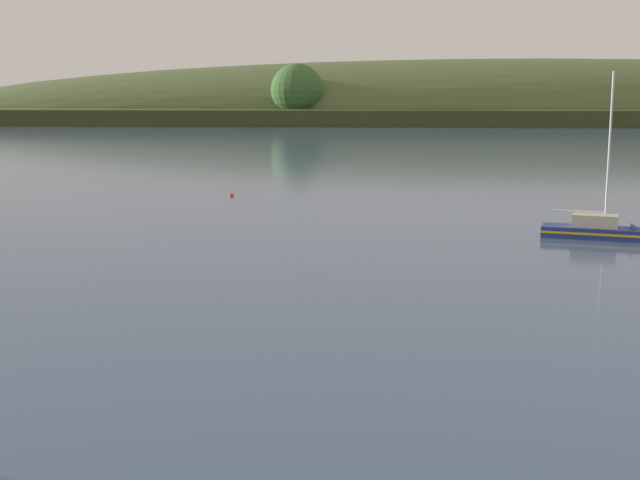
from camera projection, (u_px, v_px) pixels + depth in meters
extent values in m
cube|color=#35401E|center=(356.00, 116.00, 245.64)|extent=(498.32, 106.73, 4.23)
ellipsoid|color=#4C5B33|center=(516.00, 121.00, 263.61)|extent=(401.43, 114.22, 38.01)
sphere|color=#38602D|center=(297.00, 90.00, 235.43)|extent=(14.69, 14.69, 14.69)
cube|color=navy|center=(592.00, 237.00, 51.53)|extent=(6.17, 3.94, 1.22)
cube|color=gold|center=(592.00, 232.00, 51.48)|extent=(6.18, 3.96, 0.13)
cube|color=#BCB299|center=(595.00, 221.00, 51.31)|extent=(2.94, 2.19, 0.76)
cylinder|color=silver|center=(609.00, 150.00, 50.39)|extent=(0.14, 0.14, 9.29)
cylinder|color=silver|center=(579.00, 211.00, 51.54)|extent=(2.91, 1.21, 0.11)
sphere|color=red|center=(231.00, 196.00, 72.21)|extent=(0.45, 0.45, 0.45)
cylinder|color=black|center=(231.00, 193.00, 72.17)|extent=(0.04, 0.04, 0.08)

